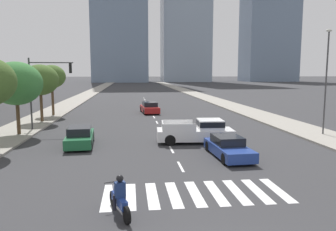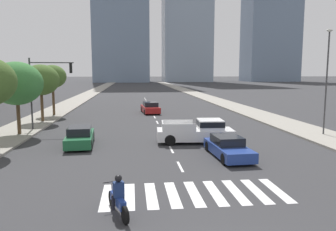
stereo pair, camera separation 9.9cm
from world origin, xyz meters
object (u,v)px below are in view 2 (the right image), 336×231
at_px(street_tree_second, 17,84).
at_px(street_lamp_east, 327,75).
at_px(traffic_signal_far, 46,81).
at_px(sedan_green_0, 80,137).
at_px(sedan_red_1, 150,108).
at_px(motorcycle_lead, 118,199).
at_px(street_tree_third, 41,80).
at_px(street_tree_fourth, 52,77).
at_px(pickup_truck, 199,131).
at_px(sedan_blue_2, 228,147).

bearing_deg(street_tree_second, street_lamp_east, -6.54).
bearing_deg(traffic_signal_far, sedan_green_0, -60.19).
distance_m(sedan_green_0, street_lamp_east, 19.32).
bearing_deg(street_lamp_east, sedan_red_1, 128.12).
bearing_deg(traffic_signal_far, sedan_red_1, 50.17).
bearing_deg(motorcycle_lead, street_tree_third, 1.66).
relative_size(street_lamp_east, street_tree_third, 1.44).
height_order(sedan_red_1, traffic_signal_far, traffic_signal_far).
distance_m(sedan_red_1, traffic_signal_far, 15.39).
bearing_deg(street_tree_third, street_tree_fourth, 90.00).
relative_size(sedan_green_0, street_tree_third, 0.83).
distance_m(pickup_truck, street_tree_fourth, 21.55).
bearing_deg(pickup_truck, sedan_green_0, -175.82).
xyz_separation_m(motorcycle_lead, sedan_red_1, (2.81, 29.54, 0.05)).
bearing_deg(street_tree_fourth, traffic_signal_far, -80.12).
height_order(sedan_red_1, street_tree_third, street_tree_third).
distance_m(pickup_truck, sedan_red_1, 17.99).
relative_size(motorcycle_lead, street_tree_fourth, 0.38).
xyz_separation_m(pickup_truck, street_tree_third, (-13.79, 11.16, 3.47)).
xyz_separation_m(sedan_green_0, traffic_signal_far, (-3.69, 6.44, 3.68)).
xyz_separation_m(traffic_signal_far, street_tree_fourth, (-1.71, 9.80, 0.25)).
xyz_separation_m(street_tree_second, street_tree_third, (-0.00, 7.03, 0.11)).
xyz_separation_m(sedan_blue_2, street_tree_third, (-14.70, 15.39, 3.71)).
relative_size(sedan_blue_2, street_lamp_east, 0.58).
relative_size(motorcycle_lead, street_tree_third, 0.38).
bearing_deg(street_tree_fourth, sedan_blue_2, -54.17).
xyz_separation_m(street_lamp_east, street_tree_third, (-24.19, 9.81, -0.57)).
bearing_deg(sedan_blue_2, street_tree_third, -139.38).
height_order(motorcycle_lead, sedan_blue_2, motorcycle_lead).
height_order(sedan_blue_2, traffic_signal_far, traffic_signal_far).
xyz_separation_m(sedan_red_1, street_tree_second, (-11.28, -13.68, 3.53)).
distance_m(sedan_green_0, street_tree_fourth, 17.56).
bearing_deg(traffic_signal_far, street_tree_second, -127.70).
xyz_separation_m(motorcycle_lead, street_tree_second, (-8.47, 15.86, 3.59)).
distance_m(motorcycle_lead, sedan_blue_2, 9.75).
bearing_deg(sedan_blue_2, pickup_truck, -170.86).
distance_m(sedan_green_0, street_tree_second, 7.73).
bearing_deg(street_tree_third, sedan_blue_2, -46.31).
xyz_separation_m(motorcycle_lead, street_tree_fourth, (-8.47, 27.86, 3.96)).
bearing_deg(sedan_red_1, motorcycle_lead, 169.25).
xyz_separation_m(sedan_green_0, street_lamp_east, (18.80, 1.46, 4.24)).
height_order(traffic_signal_far, street_tree_second, traffic_signal_far).
distance_m(street_tree_third, street_tree_fourth, 4.98).
height_order(sedan_blue_2, street_lamp_east, street_lamp_east).
distance_m(sedan_blue_2, street_tree_third, 21.60).
distance_m(pickup_truck, street_tree_second, 14.78).
relative_size(sedan_green_0, sedan_blue_2, 1.00).
xyz_separation_m(motorcycle_lead, sedan_green_0, (-3.08, 11.62, 0.04)).
distance_m(motorcycle_lead, pickup_truck, 12.88).
bearing_deg(sedan_blue_2, street_lamp_east, 117.38).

